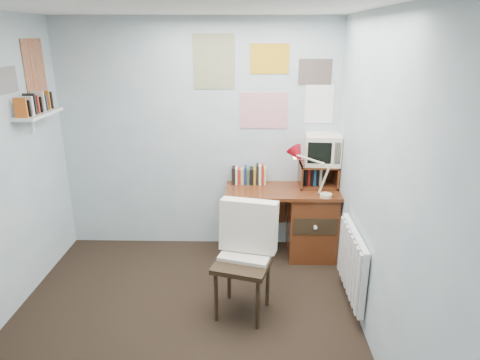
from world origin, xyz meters
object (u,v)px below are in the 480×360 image
at_px(desk, 306,220).
at_px(crt_tv, 323,148).
at_px(tv_riser, 318,175).
at_px(radiator, 352,263).
at_px(desk_chair, 243,264).
at_px(desk_lamp, 327,176).
at_px(wall_shelf, 38,114).

height_order(desk, crt_tv, crt_tv).
bearing_deg(tv_riser, radiator, -80.72).
bearing_deg(tv_riser, desk_chair, -123.63).
bearing_deg(desk_chair, radiator, 24.82).
bearing_deg(desk_lamp, desk_chair, -146.08).
xyz_separation_m(desk, desk_chair, (-0.67, -1.08, 0.07)).
xyz_separation_m(crt_tv, radiator, (0.14, -1.06, -0.76)).
bearing_deg(radiator, tv_riser, 99.28).
relative_size(crt_tv, radiator, 0.46).
distance_m(desk, desk_lamp, 0.63).
xyz_separation_m(desk_chair, radiator, (0.96, 0.15, -0.06)).
relative_size(desk_chair, crt_tv, 2.63).
bearing_deg(wall_shelf, desk_lamp, 3.51).
xyz_separation_m(desk_chair, desk_lamp, (0.83, 0.87, 0.50)).
xyz_separation_m(desk, tv_riser, (0.12, 0.11, 0.48)).
distance_m(crt_tv, wall_shelf, 2.80).
relative_size(desk, desk_lamp, 2.69).
height_order(desk, tv_riser, tv_riser).
bearing_deg(wall_shelf, radiator, -10.89).
bearing_deg(desk, desk_chair, -121.94).
distance_m(desk_chair, radiator, 0.97).
height_order(desk_lamp, radiator, desk_lamp).
distance_m(desk_chair, tv_riser, 1.48).
bearing_deg(radiator, crt_tv, 97.39).
relative_size(desk, wall_shelf, 1.94).
height_order(desk_chair, wall_shelf, wall_shelf).
distance_m(tv_riser, radiator, 1.15).
bearing_deg(desk_lamp, desk, 113.61).
bearing_deg(desk_lamp, tv_riser, 83.94).
bearing_deg(desk, radiator, -72.76).
height_order(desk, radiator, desk).
height_order(desk_chair, radiator, desk_chair).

